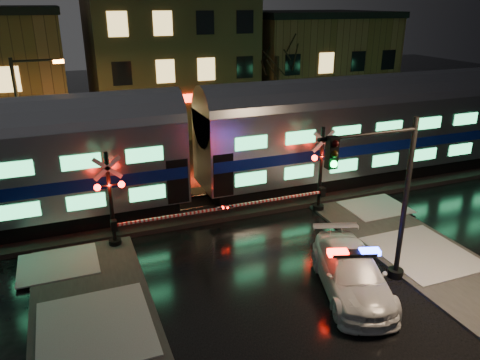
{
  "coord_description": "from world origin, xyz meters",
  "views": [
    {
      "loc": [
        -6.64,
        -15.98,
        9.81
      ],
      "look_at": [
        0.57,
        2.5,
        2.2
      ],
      "focal_mm": 35.0,
      "sensor_mm": 36.0,
      "label": 1
    }
  ],
  "objects_px": {
    "traffic_light": "(384,201)",
    "streetlight": "(27,121)",
    "police_car": "(352,273)",
    "crossing_signal_left": "(121,209)",
    "crossing_signal_right": "(315,179)"
  },
  "relations": [
    {
      "from": "police_car",
      "to": "crossing_signal_right",
      "type": "xyz_separation_m",
      "value": [
        2.08,
        6.38,
        1.02
      ]
    },
    {
      "from": "traffic_light",
      "to": "crossing_signal_left",
      "type": "bearing_deg",
      "value": 129.67
    },
    {
      "from": "crossing_signal_left",
      "to": "traffic_light",
      "type": "distance_m",
      "value": 10.48
    },
    {
      "from": "crossing_signal_left",
      "to": "traffic_light",
      "type": "relative_size",
      "value": 0.96
    },
    {
      "from": "crossing_signal_right",
      "to": "streetlight",
      "type": "distance_m",
      "value": 14.51
    },
    {
      "from": "crossing_signal_right",
      "to": "traffic_light",
      "type": "height_order",
      "value": "traffic_light"
    },
    {
      "from": "police_car",
      "to": "traffic_light",
      "type": "height_order",
      "value": "traffic_light"
    },
    {
      "from": "traffic_light",
      "to": "streetlight",
      "type": "xyz_separation_m",
      "value": [
        -11.72,
        12.92,
        0.93
      ]
    },
    {
      "from": "traffic_light",
      "to": "streetlight",
      "type": "distance_m",
      "value": 17.46
    },
    {
      "from": "crossing_signal_right",
      "to": "streetlight",
      "type": "relative_size",
      "value": 0.83
    },
    {
      "from": "crossing_signal_right",
      "to": "crossing_signal_left",
      "type": "xyz_separation_m",
      "value": [
        -9.2,
        -0.0,
        -0.04
      ]
    },
    {
      "from": "police_car",
      "to": "crossing_signal_left",
      "type": "bearing_deg",
      "value": 155.76
    },
    {
      "from": "police_car",
      "to": "crossing_signal_left",
      "type": "height_order",
      "value": "crossing_signal_left"
    },
    {
      "from": "police_car",
      "to": "streetlight",
      "type": "bearing_deg",
      "value": 146.54
    },
    {
      "from": "police_car",
      "to": "traffic_light",
      "type": "bearing_deg",
      "value": 25.19
    }
  ]
}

